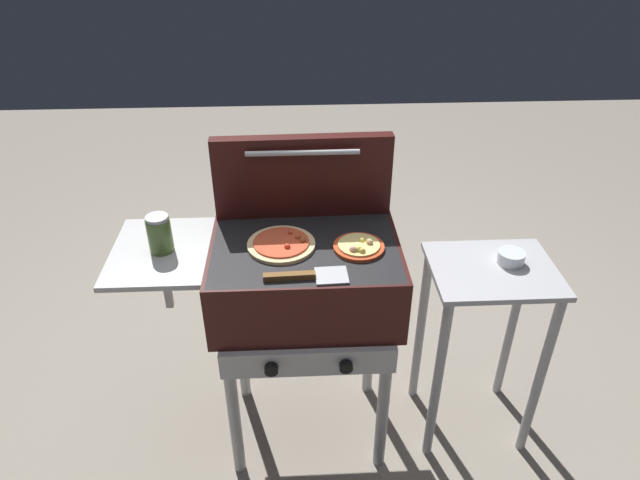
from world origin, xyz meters
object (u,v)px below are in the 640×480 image
object	(u,v)px
prep_table	(484,318)
grill	(302,281)
pizza_cheese	(359,247)
sauce_jar	(160,234)
topping_bowl_near	(511,258)
pizza_pepperoni	(282,243)
spatula	(307,276)

from	to	relation	value
prep_table	grill	bearing A→B (deg)	-179.63
pizza_cheese	prep_table	size ratio (longest dim) A/B	0.22
pizza_cheese	sauce_jar	bearing A→B (deg)	177.75
pizza_cheese	topping_bowl_near	size ratio (longest dim) A/B	1.78
pizza_pepperoni	pizza_cheese	xyz separation A→B (m)	(0.26, -0.03, 0.00)
grill	pizza_cheese	distance (m)	0.25
sauce_jar	spatula	size ratio (longest dim) A/B	0.49
spatula	pizza_pepperoni	bearing A→B (deg)	112.73
prep_table	topping_bowl_near	world-z (taller)	topping_bowl_near
topping_bowl_near	spatula	bearing A→B (deg)	-163.77
topping_bowl_near	pizza_cheese	bearing A→B (deg)	-173.82
grill	prep_table	distance (m)	0.70
grill	sauce_jar	distance (m)	0.50
topping_bowl_near	grill	bearing A→B (deg)	-177.46
sauce_jar	topping_bowl_near	size ratio (longest dim) A/B	1.35
pizza_cheese	spatula	xyz separation A→B (m)	(-0.18, -0.15, -0.00)
sauce_jar	spatula	world-z (taller)	sauce_jar
spatula	topping_bowl_near	world-z (taller)	spatula
topping_bowl_near	sauce_jar	bearing A→B (deg)	-178.38
grill	pizza_cheese	bearing A→B (deg)	-7.88
grill	pizza_pepperoni	size ratio (longest dim) A/B	4.21
grill	prep_table	size ratio (longest dim) A/B	1.22
spatula	prep_table	bearing A→B (deg)	15.51
grill	topping_bowl_near	xyz separation A→B (m)	(0.74, 0.03, 0.05)
pizza_pepperoni	spatula	xyz separation A→B (m)	(0.08, -0.19, -0.00)
pizza_cheese	pizza_pepperoni	bearing A→B (deg)	172.51
grill	pizza_pepperoni	world-z (taller)	pizza_pepperoni
spatula	topping_bowl_near	xyz separation A→B (m)	(0.73, 0.21, -0.10)
sauce_jar	topping_bowl_near	xyz separation A→B (m)	(1.20, 0.03, -0.16)
sauce_jar	prep_table	bearing A→B (deg)	0.28
sauce_jar	pizza_cheese	bearing A→B (deg)	-2.25
grill	sauce_jar	bearing A→B (deg)	-179.86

